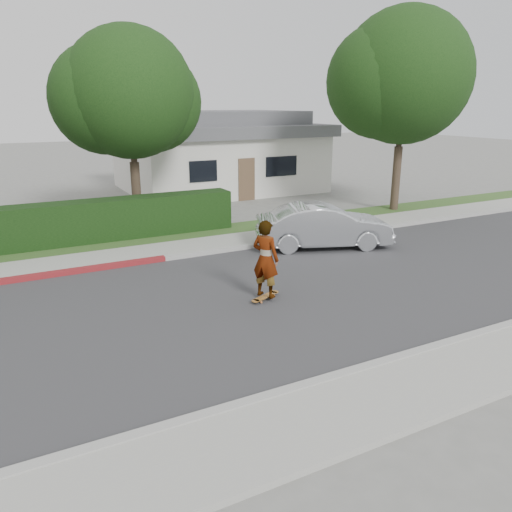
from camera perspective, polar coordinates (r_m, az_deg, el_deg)
The scene contains 14 objects.
ground at distance 11.76m, azimuth -8.97°, elevation -6.55°, with size 120.00×120.00×0.00m, color slate.
road at distance 11.76m, azimuth -8.97°, elevation -6.53°, with size 60.00×8.00×0.01m, color #2D2D30.
curb_near at distance 8.37m, azimuth 0.58°, elevation -16.16°, with size 60.00×0.20×0.15m, color #9E9E99.
sidewalk_near at distance 7.74m, azimuth 3.92°, elevation -19.44°, with size 60.00×1.60×0.12m, color gray.
curb_far at distance 15.45m, azimuth -13.95°, elevation -0.78°, with size 60.00×0.20×0.15m, color #9E9E99.
sidewalk_far at distance 16.29m, azimuth -14.72°, elevation 0.03°, with size 60.00×1.60×0.12m, color gray.
planting_strip at distance 17.80m, azimuth -15.92°, elevation 1.33°, with size 60.00×1.60×0.10m, color #2D4C1E.
hedge at distance 17.91m, azimuth -25.92°, elevation 2.66°, with size 15.00×1.00×1.50m, color black.
tree_center at distance 20.05m, azimuth -14.42°, elevation 17.19°, with size 5.66×4.84×7.44m.
tree_right at distance 23.21m, azimuth 16.21°, elevation 18.75°, with size 6.32×5.60×8.56m.
house at distance 28.72m, azimuth -4.40°, elevation 11.82°, with size 10.60×8.60×4.30m.
skateboard at distance 12.40m, azimuth 1.08°, elevation -4.65°, with size 0.97×0.57×0.09m.
skateboarder at distance 12.07m, azimuth 1.10°, elevation -0.33°, with size 0.70×0.46×1.93m, color white.
car_silver at distance 16.91m, azimuth 7.79°, elevation 3.43°, with size 1.56×4.47×1.47m, color silver.
Camera 1 is at (-3.33, -10.27, 4.65)m, focal length 35.00 mm.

